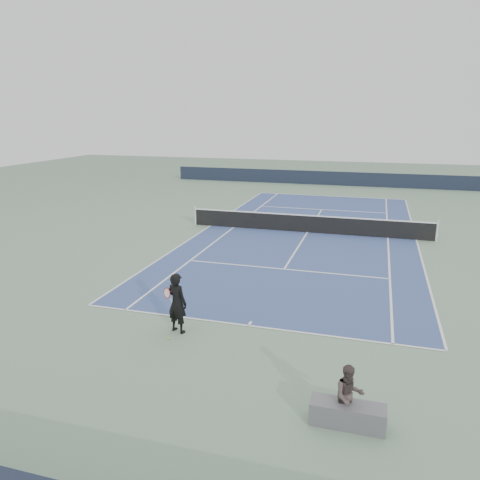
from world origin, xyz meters
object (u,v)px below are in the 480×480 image
(tennis_net, at_px, (308,223))
(tennis_player, at_px, (177,303))
(tennis_ball, at_px, (168,338))
(spectator_bench, at_px, (348,404))

(tennis_net, bearing_deg, tennis_player, -98.34)
(tennis_net, bearing_deg, tennis_ball, -98.28)
(spectator_bench, bearing_deg, tennis_player, 149.55)
(tennis_player, height_order, tennis_ball, tennis_player)
(tennis_player, distance_m, tennis_ball, 1.01)
(tennis_net, height_order, tennis_ball, tennis_net)
(tennis_net, relative_size, spectator_bench, 8.15)
(tennis_net, distance_m, spectator_bench, 16.06)
(tennis_net, bearing_deg, spectator_bench, -78.74)
(tennis_player, relative_size, tennis_ball, 26.20)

